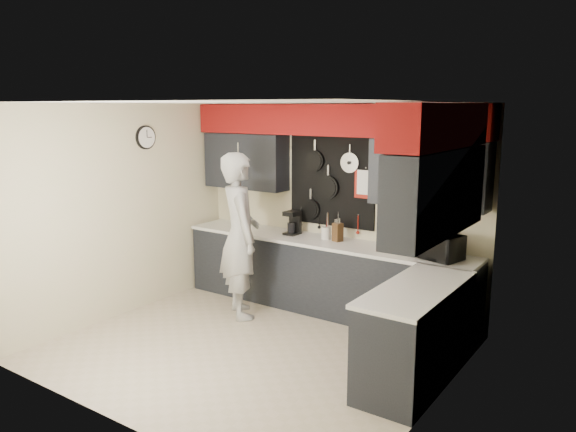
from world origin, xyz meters
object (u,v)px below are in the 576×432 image
Objects in this scene: microwave at (438,246)px; knife_block at (338,232)px; coffee_maker at (293,222)px; person at (240,235)px; utensil_crock at (326,233)px.

microwave is 1.31m from knife_block.
coffee_maker is at bearing -163.52° from knife_block.
utensil_crock is at bearing -95.76° from person.
person is at bearing -149.60° from microwave.
coffee_maker reaches higher than utensil_crock.
utensil_crock is at bearing -170.58° from microwave.
microwave reaches higher than utensil_crock.
knife_block reaches higher than utensil_crock.
microwave is 3.26× the size of utensil_crock.
person is (-0.26, -0.78, -0.06)m from coffee_maker.
knife_block is (-1.31, 0.09, -0.02)m from microwave.
microwave is at bearing -125.10° from person.
coffee_maker is at bearing -169.38° from microwave.
person is at bearing -133.93° from utensil_crock.
person is at bearing -107.17° from coffee_maker.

